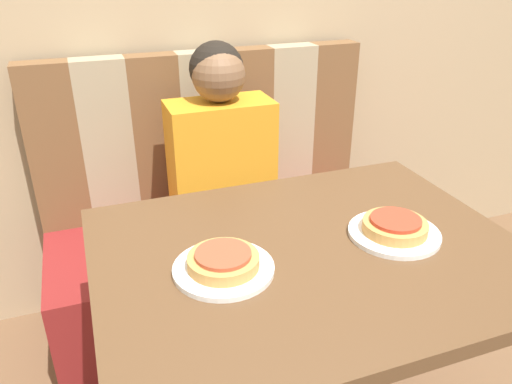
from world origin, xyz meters
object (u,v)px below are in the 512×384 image
person (221,145)px  pizza_right (395,225)px  pizza_left (223,260)px  plate_right (394,233)px  plate_left (224,269)px

person → pizza_right: person is taller
pizza_left → plate_right: bearing=0.0°
pizza_left → pizza_right: 0.42m
plate_left → plate_right: same height
pizza_left → pizza_right: bearing=0.0°
person → pizza_right: size_ratio=4.52×
plate_left → pizza_right: size_ratio=1.42×
plate_left → plate_right: bearing=0.0°
plate_right → pizza_left: size_ratio=1.42×
person → pizza_left: (-0.21, -0.74, 0.04)m
plate_right → pizza_left: pizza_left is taller
plate_left → plate_right: size_ratio=1.00×
person → plate_right: size_ratio=3.19×
plate_left → pizza_right: bearing=0.0°
plate_right → pizza_right: size_ratio=1.42×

